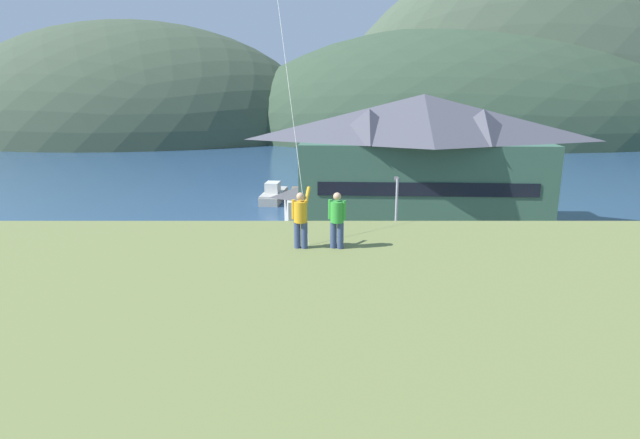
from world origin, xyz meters
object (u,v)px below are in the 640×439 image
person_companion (338,219)px  parked_car_lone_by_shed (308,332)px  storage_shed_near_lot (29,266)px  moored_boat_wharfside (274,195)px  parked_car_front_row_red (625,320)px  parked_car_corner_spot (498,274)px  parked_car_mid_row_center (522,326)px  parked_car_mid_row_near (277,271)px  wharf_dock (305,198)px  parked_car_back_row_left (362,286)px  parked_car_back_row_right (98,319)px  harbor_lodge (422,158)px  storage_shed_waterside (319,203)px  parked_car_front_row_end (583,274)px  person_kite_flyer (301,218)px  parking_light_pole (397,217)px  parked_car_mid_row_far (196,314)px  parked_car_front_row_silver (201,273)px

person_companion → parked_car_lone_by_shed: bearing=99.0°
storage_shed_near_lot → moored_boat_wharfside: size_ratio=1.17×
parked_car_front_row_red → parked_car_corner_spot: bearing=123.5°
parked_car_mid_row_center → parked_car_mid_row_near: 14.43m
wharf_dock → parked_car_back_row_left: bearing=-81.5°
moored_boat_wharfside → parked_car_back_row_right: size_ratio=1.51×
harbor_lodge → parked_car_corner_spot: size_ratio=5.13×
storage_shed_near_lot → moored_boat_wharfside: 30.53m
storage_shed_waterside → parked_car_lone_by_shed: size_ratio=1.55×
storage_shed_waterside → harbor_lodge: bearing=2.7°
parked_car_mid_row_near → parked_car_front_row_end: size_ratio=1.02×
parked_car_back_row_right → person_kite_flyer: bearing=-38.4°
harbor_lodge → moored_boat_wharfside: harbor_lodge is taller
harbor_lodge → storage_shed_waterside: bearing=-177.3°
storage_shed_waterside → parking_light_pole: 12.41m
harbor_lodge → parked_car_lone_by_shed: 25.02m
storage_shed_near_lot → parked_car_mid_row_far: size_ratio=1.78×
parked_car_lone_by_shed → wharf_dock: bearing=91.9°
parked_car_mid_row_far → parked_car_mid_row_center: bearing=-5.0°
parked_car_mid_row_center → storage_shed_waterside: bearing=114.2°
parked_car_lone_by_shed → parked_car_back_row_left: same height
person_kite_flyer → parking_light_pole: bearing=72.6°
parked_car_mid_row_far → person_kite_flyer: 12.73m
parked_car_back_row_left → person_kite_flyer: (-2.99, -12.64, 7.21)m
storage_shed_waterside → parked_car_front_row_red: (15.10, -20.92, -1.20)m
parked_car_mid_row_far → parked_car_back_row_left: bearing=23.8°
parked_car_front_row_red → parking_light_pole: bearing=135.7°
person_companion → parked_car_front_row_silver: bearing=118.0°
parked_car_corner_spot → person_companion: size_ratio=2.50×
parked_car_back_row_right → parked_car_front_row_red: 25.87m
moored_boat_wharfside → parked_car_mid_row_far: size_ratio=1.52×
wharf_dock → parked_car_mid_row_near: bearing=-92.2°
storage_shed_waterside → person_companion: person_companion is taller
parked_car_lone_by_shed → parked_car_mid_row_near: size_ratio=1.01×
wharf_dock → moored_boat_wharfside: moored_boat_wharfside is taller
parked_car_corner_spot → parked_car_front_row_silver: size_ratio=1.01×
parked_car_mid_row_center → parked_car_front_row_end: (6.32, 7.06, 0.00)m
wharf_dock → person_kite_flyer: (1.10, -39.95, 7.93)m
moored_boat_wharfside → parked_car_corner_spot: 30.10m
storage_shed_waterside → parked_car_lone_by_shed: bearing=-91.1°
harbor_lodge → person_kite_flyer: 31.03m
harbor_lodge → parked_car_front_row_silver: harbor_lodge is taller
parked_car_front_row_end → person_companion: 22.36m
parked_car_back_row_right → storage_shed_near_lot: bearing=145.7°
wharf_dock → moored_boat_wharfside: bearing=177.5°
parked_car_lone_by_shed → parked_car_mid_row_center: same height
parked_car_mid_row_near → parked_car_corner_spot: bearing=-2.2°
parked_car_lone_by_shed → parked_car_front_row_silver: same height
harbor_lodge → storage_shed_near_lot: size_ratio=2.94×
parked_car_front_row_silver → parked_car_mid_row_center: (16.89, -7.20, 0.00)m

